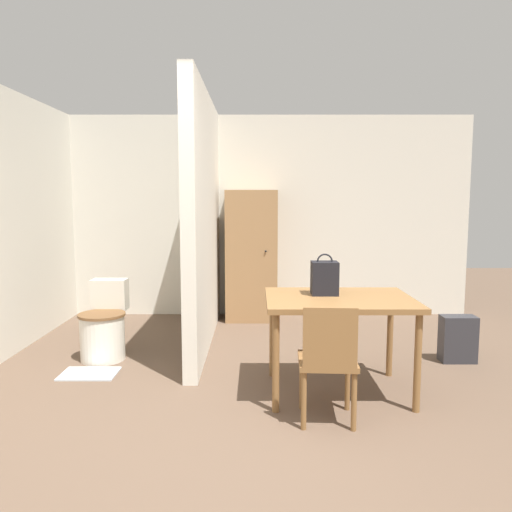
{
  "coord_description": "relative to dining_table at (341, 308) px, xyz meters",
  "views": [
    {
      "loc": [
        0.06,
        -2.53,
        1.48
      ],
      "look_at": [
        0.04,
        1.5,
        1.01
      ],
      "focal_mm": 35.0,
      "sensor_mm": 36.0,
      "label": 1
    }
  ],
  "objects": [
    {
      "name": "space_heater",
      "position": [
        1.21,
        0.72,
        -0.45
      ],
      "size": [
        0.31,
        0.17,
        0.42
      ],
      "color": "#2D2D33",
      "rests_on": "ground_plane"
    },
    {
      "name": "dining_table",
      "position": [
        0.0,
        0.0,
        0.0
      ],
      "size": [
        1.1,
        0.83,
        0.74
      ],
      "color": "brown",
      "rests_on": "ground_plane"
    },
    {
      "name": "bath_mat",
      "position": [
        -2.04,
        0.38,
        -0.66
      ],
      "size": [
        0.46,
        0.32,
        0.01
      ],
      "color": "#B2BCC6",
      "rests_on": "ground_plane"
    },
    {
      "name": "toilet",
      "position": [
        -2.04,
        0.83,
        -0.37
      ],
      "size": [
        0.42,
        0.57,
        0.71
      ],
      "color": "silver",
      "rests_on": "ground_plane"
    },
    {
      "name": "wall_back",
      "position": [
        -0.69,
        2.64,
        0.59
      ],
      "size": [
        5.47,
        0.12,
        2.5
      ],
      "color": "beige",
      "rests_on": "ground_plane"
    },
    {
      "name": "wooden_chair",
      "position": [
        -0.16,
        -0.54,
        -0.22
      ],
      "size": [
        0.4,
        0.4,
        0.81
      ],
      "rotation": [
        0.0,
        0.0,
        -0.05
      ],
      "color": "brown",
      "rests_on": "ground_plane"
    },
    {
      "name": "handbag",
      "position": [
        -0.1,
        0.1,
        0.21
      ],
      "size": [
        0.2,
        0.16,
        0.32
      ],
      "color": "black",
      "rests_on": "dining_table"
    },
    {
      "name": "ground_plane",
      "position": [
        -0.69,
        -1.15,
        -0.66
      ],
      "size": [
        16.0,
        16.0,
        0.0
      ],
      "primitive_type": "plane",
      "color": "brown"
    },
    {
      "name": "wooden_cabinet",
      "position": [
        -0.68,
        2.33,
        0.13
      ],
      "size": [
        0.62,
        0.49,
        1.58
      ],
      "color": "#997047",
      "rests_on": "ground_plane"
    },
    {
      "name": "partition_wall",
      "position": [
        -1.15,
        1.35,
        0.59
      ],
      "size": [
        0.12,
        2.46,
        2.5
      ],
      "color": "beige",
      "rests_on": "ground_plane"
    }
  ]
}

